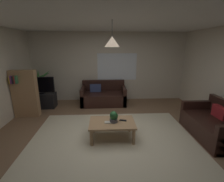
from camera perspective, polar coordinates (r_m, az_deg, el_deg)
floor at (r=3.92m, az=0.23°, el=-16.30°), size 5.73×5.61×0.02m
rug at (r=3.75m, az=0.40°, el=-17.74°), size 3.72×3.09×0.01m
wall_back at (r=6.21m, az=-1.18°, el=8.39°), size 5.85×0.06×2.55m
ceiling at (r=3.36m, az=0.28°, el=24.11°), size 5.73×5.61×0.02m
window_pane at (r=6.19m, az=1.77°, el=8.49°), size 1.48×0.01×1.00m
couch_under_window at (r=5.91m, az=-3.04°, el=-1.97°), size 1.57×0.87×0.82m
couch_right_side at (r=4.53m, az=32.30°, el=-10.23°), size 0.87×1.49×0.82m
coffee_table at (r=3.75m, az=0.02°, el=-11.65°), size 1.02×0.68×0.41m
book_on_table_0 at (r=3.69m, az=-1.45°, el=-10.95°), size 0.16×0.11×0.02m
remote_on_table_0 at (r=3.78m, az=3.86°, el=-10.24°), size 0.17×0.09×0.02m
potted_plant_on_table at (r=3.66m, az=0.60°, el=-8.96°), size 0.19×0.19×0.27m
tv_stand at (r=6.07m, az=-23.33°, el=-3.06°), size 0.90×0.44×0.50m
tv at (r=5.90m, az=-23.97°, el=1.89°), size 0.93×0.16×0.57m
potted_palm_corner at (r=6.40m, az=-23.81°, el=0.96°), size 0.80×0.87×1.26m
bookshelf_corner at (r=5.38m, az=-28.27°, el=-0.80°), size 0.70×0.31×1.40m
pendant_lamp at (r=3.33m, az=0.03°, el=16.92°), size 0.31×0.31×0.51m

